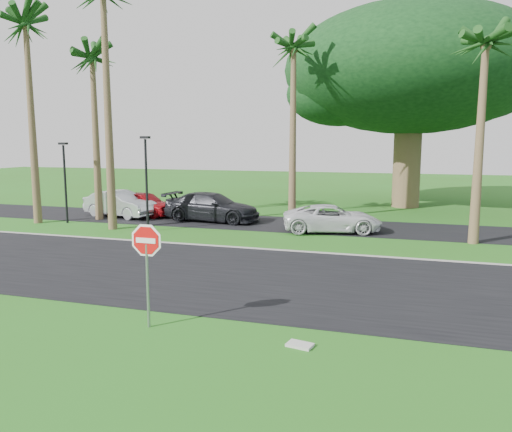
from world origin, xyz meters
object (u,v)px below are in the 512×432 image
object	(u,v)px
car_silver	(120,204)
car_dark	(212,207)
car_red	(144,204)
car_minivan	(332,219)
stop_sign_near	(147,254)

from	to	relation	value
car_silver	car_dark	xyz separation A→B (m)	(5.72, 0.15, 0.02)
car_red	car_minivan	size ratio (longest dim) A/B	0.90
stop_sign_near	car_minivan	size ratio (longest dim) A/B	0.55
stop_sign_near	car_minivan	xyz separation A→B (m)	(2.23, 13.90, -1.11)
stop_sign_near	car_silver	size ratio (longest dim) A/B	0.57
car_silver	car_dark	size ratio (longest dim) A/B	0.86
car_silver	car_red	size ratio (longest dim) A/B	1.08
car_minivan	car_silver	bearing A→B (deg)	70.33
stop_sign_near	car_red	distance (m)	18.55
stop_sign_near	car_silver	bearing A→B (deg)	124.34
car_silver	car_red	bearing A→B (deg)	-37.74
car_silver	car_dark	distance (m)	5.72
car_silver	car_minivan	xyz separation A→B (m)	(12.59, -1.27, -0.10)
car_silver	car_minivan	bearing A→B (deg)	-82.19
stop_sign_near	car_dark	distance (m)	16.03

